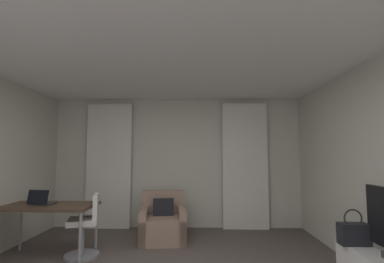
{
  "coord_description": "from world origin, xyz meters",
  "views": [
    {
      "loc": [
        0.42,
        -2.65,
        1.46
      ],
      "look_at": [
        0.34,
        1.33,
        1.8
      ],
      "focal_mm": 25.69,
      "sensor_mm": 36.0,
      "label": 1
    }
  ],
  "objects_px": {
    "armchair": "(163,224)",
    "desk": "(49,209)",
    "laptop": "(41,201)",
    "handbag_primary": "(354,233)",
    "desk_chair": "(86,229)"
  },
  "relations": [
    {
      "from": "armchair",
      "to": "desk",
      "type": "height_order",
      "value": "armchair"
    },
    {
      "from": "laptop",
      "to": "handbag_primary",
      "type": "xyz_separation_m",
      "value": [
        3.92,
        -1.03,
        -0.14
      ]
    },
    {
      "from": "desk",
      "to": "handbag_primary",
      "type": "height_order",
      "value": "handbag_primary"
    },
    {
      "from": "desk",
      "to": "armchair",
      "type": "bearing_deg",
      "value": 27.94
    },
    {
      "from": "desk_chair",
      "to": "laptop",
      "type": "bearing_deg",
      "value": -178.11
    },
    {
      "from": "armchair",
      "to": "desk_chair",
      "type": "distance_m",
      "value": 1.3
    },
    {
      "from": "desk",
      "to": "laptop",
      "type": "height_order",
      "value": "laptop"
    },
    {
      "from": "desk_chair",
      "to": "handbag_primary",
      "type": "height_order",
      "value": "handbag_primary"
    },
    {
      "from": "desk_chair",
      "to": "handbag_primary",
      "type": "relative_size",
      "value": 2.39
    },
    {
      "from": "desk",
      "to": "desk_chair",
      "type": "distance_m",
      "value": 0.6
    },
    {
      "from": "desk_chair",
      "to": "laptop",
      "type": "distance_m",
      "value": 0.76
    },
    {
      "from": "desk",
      "to": "handbag_primary",
      "type": "bearing_deg",
      "value": -15.0
    },
    {
      "from": "armchair",
      "to": "desk_chair",
      "type": "bearing_deg",
      "value": -142.38
    },
    {
      "from": "armchair",
      "to": "desk_chair",
      "type": "xyz_separation_m",
      "value": [
        -1.03,
        -0.79,
        0.12
      ]
    },
    {
      "from": "desk",
      "to": "laptop",
      "type": "xyz_separation_m",
      "value": [
        -0.13,
        0.01,
        0.11
      ]
    }
  ]
}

